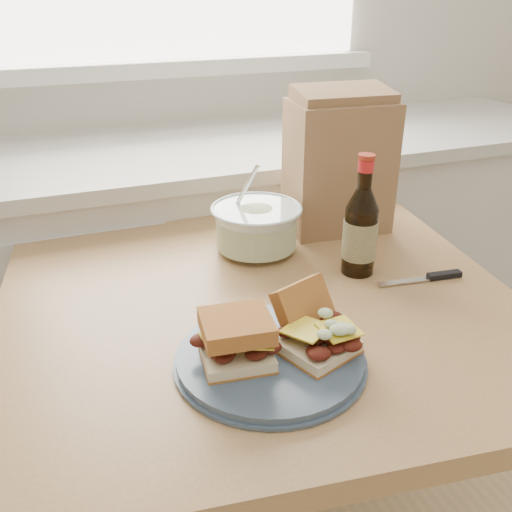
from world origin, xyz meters
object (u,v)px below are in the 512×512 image
object	(u,v)px
coleslaw_bowl	(256,229)
beer_bottle	(360,230)
plate	(270,359)
paper_bag	(339,167)
dining_table	(255,339)

from	to	relation	value
coleslaw_bowl	beer_bottle	distance (m)	0.24
plate	paper_bag	bearing A→B (deg)	52.07
coleslaw_bowl	paper_bag	bearing A→B (deg)	14.39
dining_table	paper_bag	xyz separation A→B (m)	(0.30, 0.23, 0.28)
dining_table	plate	bearing A→B (deg)	-98.12
plate	beer_bottle	bearing A→B (deg)	38.44
beer_bottle	paper_bag	size ratio (longest dim) A/B	0.83
dining_table	beer_bottle	bearing A→B (deg)	5.17
dining_table	plate	world-z (taller)	plate
dining_table	beer_bottle	xyz separation A→B (m)	(0.23, -0.01, 0.22)
plate	paper_bag	xyz separation A→B (m)	(0.36, 0.46, 0.14)
coleslaw_bowl	paper_bag	distance (m)	0.26
paper_bag	plate	bearing A→B (deg)	-122.99
beer_bottle	plate	bearing A→B (deg)	-147.12
plate	coleslaw_bowl	distance (m)	0.43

